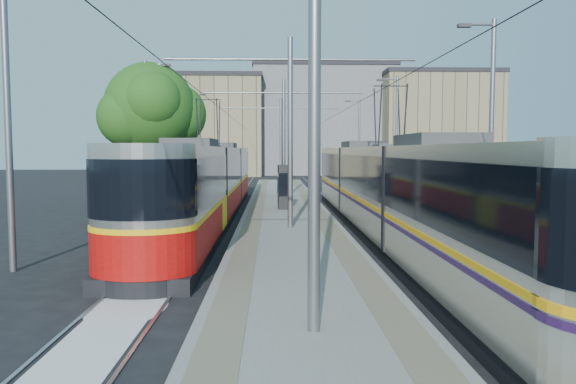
{
  "coord_description": "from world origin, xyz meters",
  "views": [
    {
      "loc": [
        -0.65,
        -12.78,
        3.19
      ],
      "look_at": [
        -0.07,
        8.47,
        1.6
      ],
      "focal_mm": 35.0,
      "sensor_mm": 36.0,
      "label": 1
    }
  ],
  "objects": [
    {
      "name": "track_arrow",
      "position": [
        -3.6,
        -3.0,
        0.01
      ],
      "size": [
        1.2,
        5.0,
        0.01
      ],
      "primitive_type": "cube",
      "color": "silver",
      "rests_on": "ground"
    },
    {
      "name": "tree",
      "position": [
        -7.13,
        18.96,
        5.43
      ],
      "size": [
        5.52,
        5.11,
        8.03
      ],
      "color": "#382314",
      "rests_on": "ground"
    },
    {
      "name": "platform",
      "position": [
        0.0,
        17.0,
        0.15
      ],
      "size": [
        4.0,
        50.0,
        0.3
      ],
      "primitive_type": "cube",
      "color": "gray",
      "rests_on": "ground"
    },
    {
      "name": "building_right",
      "position": [
        20.0,
        58.0,
        6.43
      ],
      "size": [
        14.28,
        10.2,
        12.83
      ],
      "color": "gray",
      "rests_on": "ground"
    },
    {
      "name": "tactile_strip_left",
      "position": [
        -1.45,
        17.0,
        0.3
      ],
      "size": [
        0.7,
        50.0,
        0.01
      ],
      "primitive_type": "cube",
      "color": "gray",
      "rests_on": "platform"
    },
    {
      "name": "rails",
      "position": [
        0.0,
        17.0,
        0.02
      ],
      "size": [
        8.71,
        70.0,
        0.03
      ],
      "color": "gray",
      "rests_on": "ground"
    },
    {
      "name": "tram_left",
      "position": [
        -3.6,
        13.27,
        1.71
      ],
      "size": [
        2.43,
        28.53,
        5.5
      ],
      "color": "black",
      "rests_on": "ground"
    },
    {
      "name": "street_lamps",
      "position": [
        -0.0,
        21.0,
        4.18
      ],
      "size": [
        15.18,
        38.22,
        8.0
      ],
      "color": "slate",
      "rests_on": "ground"
    },
    {
      "name": "building_centre",
      "position": [
        6.0,
        64.0,
        7.12
      ],
      "size": [
        18.36,
        14.28,
        14.23
      ],
      "color": "slate",
      "rests_on": "ground"
    },
    {
      "name": "ground",
      "position": [
        0.0,
        0.0,
        0.0
      ],
      "size": [
        160.0,
        160.0,
        0.0
      ],
      "primitive_type": "plane",
      "color": "black",
      "rests_on": "ground"
    },
    {
      "name": "catenary",
      "position": [
        0.0,
        14.15,
        4.52
      ],
      "size": [
        9.2,
        70.0,
        7.0
      ],
      "color": "slate",
      "rests_on": "platform"
    },
    {
      "name": "shelter",
      "position": [
        -0.1,
        14.76,
        1.43
      ],
      "size": [
        0.66,
        1.01,
        2.16
      ],
      "rotation": [
        0.0,
        0.0,
        0.06
      ],
      "color": "black",
      "rests_on": "platform"
    },
    {
      "name": "building_left",
      "position": [
        -10.0,
        60.0,
        6.23
      ],
      "size": [
        16.32,
        12.24,
        12.45
      ],
      "color": "gray",
      "rests_on": "ground"
    },
    {
      "name": "tram_right",
      "position": [
        3.6,
        7.57,
        1.86
      ],
      "size": [
        2.43,
        30.23,
        5.5
      ],
      "color": "black",
      "rests_on": "ground"
    },
    {
      "name": "tactile_strip_right",
      "position": [
        1.45,
        17.0,
        0.3
      ],
      "size": [
        0.7,
        50.0,
        0.01
      ],
      "primitive_type": "cube",
      "color": "gray",
      "rests_on": "platform"
    }
  ]
}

